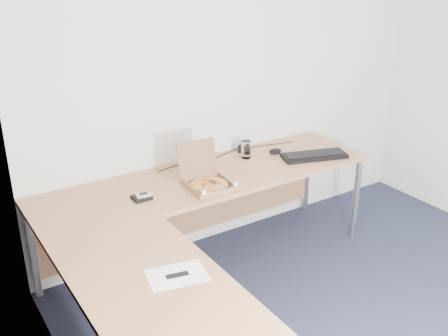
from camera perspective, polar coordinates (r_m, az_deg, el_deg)
room_shell at (r=2.92m, az=21.53°, el=1.41°), size 3.50×3.50×2.50m
desk at (r=3.29m, az=-2.61°, el=-5.04°), size 2.50×2.20×0.73m
pizza_box at (r=3.57m, az=-1.74°, el=-1.56°), size 0.28×0.33×0.29m
drinking_glass at (r=4.05m, az=2.38°, el=2.02°), size 0.08×0.08×0.13m
keyboard at (r=4.12m, az=9.68°, el=1.31°), size 0.53×0.32×0.03m
mouse at (r=4.16m, az=5.52°, el=1.82°), size 0.12×0.08×0.04m
wallet at (r=3.45m, az=-8.85°, el=-3.15°), size 0.12×0.10×0.02m
phone at (r=3.44m, az=-8.66°, el=-2.88°), size 0.10×0.06×0.02m
paper_sheet at (r=2.68m, az=-5.06°, el=-11.41°), size 0.33×0.26×0.00m
dome_speaker at (r=4.18m, az=2.12°, el=2.31°), size 0.10×0.10×0.08m
cable_bundle at (r=4.12m, az=-0.05°, el=1.45°), size 0.59×0.12×0.01m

